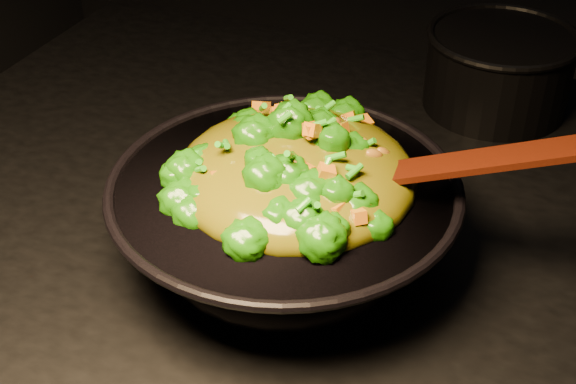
% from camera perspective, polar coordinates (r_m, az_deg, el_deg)
% --- Properties ---
extents(wok, '(0.42, 0.42, 0.10)m').
position_cam_1_polar(wok, '(0.84, -0.26, -2.27)').
color(wok, black).
rests_on(wok, stovetop).
extents(stir_fry, '(0.30, 0.30, 0.09)m').
position_cam_1_polar(stir_fry, '(0.80, 0.54, 3.44)').
color(stir_fry, '#1E6B07').
rests_on(stir_fry, wok).
extents(spatula, '(0.24, 0.05, 0.10)m').
position_cam_1_polar(spatula, '(0.78, 10.96, 1.81)').
color(spatula, '#321607').
rests_on(spatula, wok).
extents(back_pot, '(0.25, 0.25, 0.11)m').
position_cam_1_polar(back_pot, '(1.16, 14.73, 8.38)').
color(back_pot, black).
rests_on(back_pot, stovetop).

